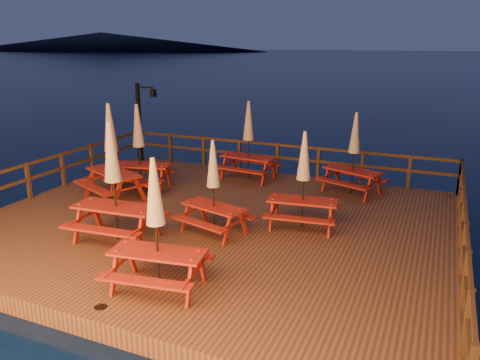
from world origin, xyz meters
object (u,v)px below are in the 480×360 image
Objects in this scene: lamp_post at (142,115)px; picnic_table_2 at (303,179)px; picnic_table_1 at (354,152)px; picnic_table_0 at (139,146)px.

lamp_post is 1.22× the size of picnic_table_2.
picnic_table_1 is at bearing -6.01° from lamp_post.
picnic_table_2 is (7.60, -4.15, -0.52)m from lamp_post.
picnic_table_1 is 3.34m from picnic_table_2.
picnic_table_0 is 5.68m from picnic_table_2.
picnic_table_1 is (8.22, -0.86, -0.49)m from lamp_post.
lamp_post reaches higher than picnic_table_0.
picnic_table_0 is at bearing 161.57° from picnic_table_2.
picnic_table_1 is (6.20, 2.24, -0.10)m from picnic_table_0.
picnic_table_2 is (-0.62, -3.28, -0.02)m from picnic_table_1.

